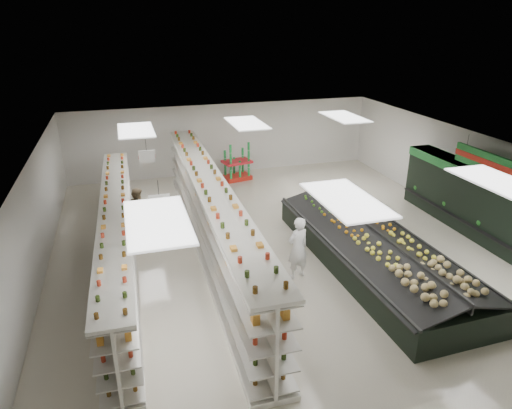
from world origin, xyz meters
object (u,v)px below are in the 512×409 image
object	(u,v)px
shopper_background	(139,210)
soda_endcap	(237,163)
produce_island	(374,249)
gondola_left	(118,240)
gondola_center	(211,218)
shopper_main	(298,248)

from	to	relation	value
shopper_background	soda_endcap	bearing A→B (deg)	-39.48
produce_island	shopper_background	xyz separation A→B (m)	(-6.39, 4.32, 0.26)
gondola_left	shopper_background	bearing A→B (deg)	74.40
gondola_center	shopper_main	distance (m)	3.06
produce_island	shopper_main	size ratio (longest dim) A/B	4.34
gondola_center	soda_endcap	world-z (taller)	gondola_center
gondola_center	soda_endcap	distance (m)	6.72
gondola_left	shopper_main	distance (m)	5.10
shopper_background	produce_island	bearing A→B (deg)	-117.44
gondola_left	soda_endcap	xyz separation A→B (m)	(5.20, 6.67, -0.13)
soda_endcap	shopper_background	size ratio (longest dim) A/B	1.00
soda_endcap	shopper_main	world-z (taller)	shopper_main
gondola_center	shopper_background	size ratio (longest dim) A/B	8.37
gondola_center	soda_endcap	size ratio (longest dim) A/B	8.41
produce_island	shopper_main	bearing A→B (deg)	178.91
shopper_main	shopper_background	world-z (taller)	shopper_main
shopper_background	gondola_left	bearing A→B (deg)	169.93
produce_island	shopper_background	bearing A→B (deg)	145.95
produce_island	gondola_center	bearing A→B (deg)	151.02
gondola_center	shopper_main	world-z (taller)	gondola_center
produce_island	soda_endcap	world-z (taller)	soda_endcap
shopper_main	gondola_center	bearing A→B (deg)	-65.78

